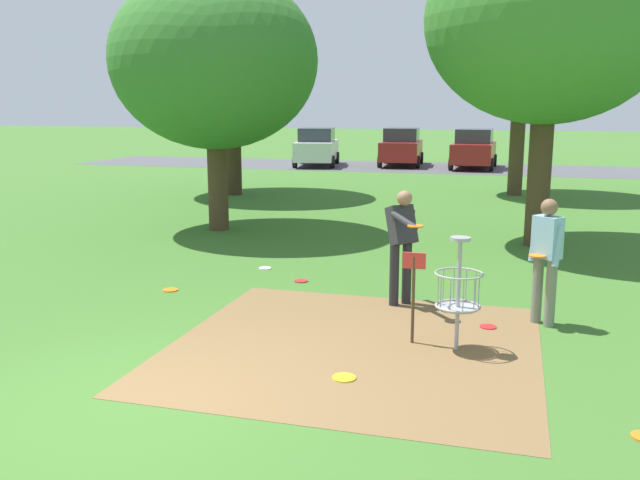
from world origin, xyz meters
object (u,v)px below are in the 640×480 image
tree_mid_center (214,61)px  tree_near_right (231,62)px  frisbee_far_right (301,281)px  parked_car_leftmost (317,147)px  frisbee_near_basket (265,268)px  frisbee_mid_grass (344,378)px  tree_near_left (522,51)px  parked_car_center_right (474,149)px  frisbee_scattered_a (170,290)px  frisbee_by_tee (488,327)px  player_throwing (402,240)px  tree_mid_right (549,19)px  disc_golf_basket (453,289)px  player_foreground_watching (546,254)px  parked_car_center_left (401,147)px

tree_mid_center → tree_near_right: bearing=109.7°
frisbee_far_right → parked_car_leftmost: (-6.01, 21.69, 0.91)m
frisbee_near_basket → parked_car_leftmost: 21.62m
frisbee_mid_grass → tree_near_left: (1.69, 16.59, 4.60)m
parked_car_center_right → frisbee_scattered_a: bearing=-98.1°
frisbee_near_basket → frisbee_by_tee: bearing=-30.0°
player_throwing → parked_car_leftmost: bearing=109.2°
frisbee_near_basket → tree_mid_right: bearing=36.8°
frisbee_near_basket → tree_mid_center: 5.75m
disc_golf_basket → player_foreground_watching: (1.09, 1.30, 0.21)m
disc_golf_basket → frisbee_far_right: 3.83m
disc_golf_basket → frisbee_mid_grass: bearing=-129.4°
tree_near_left → parked_car_center_left: size_ratio=1.55×
frisbee_scattered_a → tree_near_left: tree_near_left is taller
frisbee_by_tee → player_throwing: bearing=150.3°
frisbee_far_right → tree_mid_right: bearing=47.8°
disc_golf_basket → player_foreground_watching: bearing=50.1°
tree_mid_right → parked_car_center_left: tree_mid_right is taller
parked_car_leftmost → parked_car_center_right: size_ratio=1.05×
player_foreground_watching → tree_mid_center: bearing=142.8°
frisbee_by_tee → tree_near_right: bearing=126.0°
player_throwing → tree_mid_right: 6.60m
tree_near_left → parked_car_leftmost: (-9.40, 8.93, -3.69)m
parked_car_center_left → parked_car_center_right: same height
tree_mid_right → parked_car_leftmost: (-9.87, 17.44, -3.68)m
disc_golf_basket → parked_car_leftmost: (-8.74, 24.27, 0.17)m
frisbee_mid_grass → frisbee_far_right: bearing=113.8°
parked_car_center_left → parked_car_leftmost: bearing=-163.7°
tree_near_left → parked_car_center_right: tree_near_left is taller
player_throwing → parked_car_center_left: 24.05m
disc_golf_basket → frisbee_by_tee: size_ratio=6.35×
tree_near_left → tree_mid_center: (-6.74, -8.60, -0.71)m
frisbee_by_tee → parked_car_leftmost: parked_car_leftmost is taller
frisbee_near_basket → parked_car_center_right: 21.72m
frisbee_far_right → parked_car_center_right: (1.48, 22.27, 0.91)m
tree_near_left → parked_car_leftmost: bearing=136.5°
tree_mid_center → parked_car_center_right: size_ratio=1.40×
frisbee_scattered_a → parked_car_leftmost: 23.20m
frisbee_near_basket → frisbee_by_tee: 4.65m
tree_near_left → parked_car_center_right: 10.38m
parked_car_center_left → parked_car_center_right: (3.51, -0.58, 0.00)m
disc_golf_basket → frisbee_scattered_a: bearing=162.2°
frisbee_near_basket → tree_near_left: tree_near_left is taller
frisbee_scattered_a → tree_mid_center: (-1.52, 5.27, 3.89)m
frisbee_far_right → tree_near_left: size_ratio=0.03×
frisbee_far_right → tree_mid_center: 6.61m
player_foreground_watching → frisbee_by_tee: bearing=-153.3°
frisbee_by_tee → parked_car_leftmost: (-9.14, 23.31, 0.91)m
disc_golf_basket → parked_car_center_right: size_ratio=0.33×
frisbee_near_basket → parked_car_leftmost: size_ratio=0.05×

